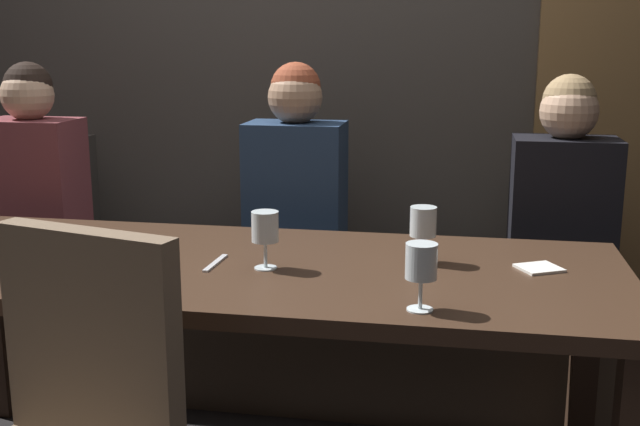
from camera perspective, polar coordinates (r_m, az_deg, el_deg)
back_wall_tiled at (r=3.36m, az=-0.23°, el=14.87°), size 6.00×0.12×3.00m
dining_table at (r=2.29m, az=-5.88°, el=-5.72°), size 2.20×0.84×0.74m
banquette_bench at (r=3.07m, az=-2.02°, el=-9.20°), size 2.50×0.44×0.45m
diner_redhead at (r=3.26m, az=-20.21°, el=2.62°), size 0.36×0.24×0.83m
diner_bearded at (r=2.91m, az=-1.78°, el=2.29°), size 0.36×0.24×0.84m
diner_far_end at (r=2.87m, az=17.37°, el=1.23°), size 0.36×0.24×0.80m
wine_glass_far_left at (r=1.84m, az=7.43°, el=-3.66°), size 0.08×0.08×0.16m
wine_glass_center_back at (r=2.16m, az=-4.04°, el=-1.22°), size 0.08×0.08×0.16m
wine_glass_end_left at (r=2.24m, az=7.56°, el=-0.75°), size 0.08×0.08×0.16m
fork_on_table at (r=2.25m, az=-7.67°, el=-3.65°), size 0.02×0.17×0.01m
folded_napkin at (r=2.26m, az=15.75°, el=-3.90°), size 0.14×0.14×0.01m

